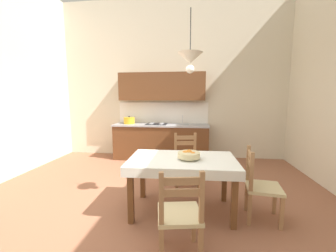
# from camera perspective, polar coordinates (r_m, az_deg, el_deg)

# --- Properties ---
(ground_plane) EXTENTS (6.41, 6.32, 0.10)m
(ground_plane) POSITION_cam_1_polar(r_m,az_deg,el_deg) (3.19, -5.49, -22.80)
(ground_plane) COLOR #935B42
(wall_back) EXTENTS (6.41, 0.12, 4.09)m
(wall_back) POSITION_cam_1_polar(r_m,az_deg,el_deg) (5.66, 0.95, 12.49)
(wall_back) COLOR beige
(wall_back) RESTS_ON ground_plane
(kitchen_cabinetry) EXTENTS (2.41, 0.63, 2.20)m
(kitchen_cabinetry) POSITION_cam_1_polar(r_m,az_deg,el_deg) (5.38, -1.87, 0.07)
(kitchen_cabinetry) COLOR brown
(kitchen_cabinetry) RESTS_ON ground_plane
(dining_table) EXTENTS (1.47, 0.93, 0.75)m
(dining_table) POSITION_cam_1_polar(r_m,az_deg,el_deg) (2.92, 3.92, -11.24)
(dining_table) COLOR brown
(dining_table) RESTS_ON ground_plane
(dining_chair_window_side) EXTENTS (0.47, 0.47, 0.93)m
(dining_chair_window_side) POSITION_cam_1_polar(r_m,az_deg,el_deg) (3.03, 23.80, -14.82)
(dining_chair_window_side) COLOR #D1BC89
(dining_chair_window_side) RESTS_ON ground_plane
(dining_chair_camera_side) EXTENTS (0.49, 0.49, 0.93)m
(dining_chair_camera_side) POSITION_cam_1_polar(r_m,az_deg,el_deg) (2.20, 3.19, -23.10)
(dining_chair_camera_side) COLOR #D1BC89
(dining_chair_camera_side) RESTS_ON ground_plane
(dining_chair_kitchen_side) EXTENTS (0.49, 0.49, 0.93)m
(dining_chair_kitchen_side) POSITION_cam_1_polar(r_m,az_deg,el_deg) (3.82, 4.94, -9.48)
(dining_chair_kitchen_side) COLOR #D1BC89
(dining_chair_kitchen_side) RESTS_ON ground_plane
(fruit_bowl) EXTENTS (0.30, 0.30, 0.12)m
(fruit_bowl) POSITION_cam_1_polar(r_m,az_deg,el_deg) (2.84, 5.69, -7.81)
(fruit_bowl) COLOR beige
(fruit_bowl) RESTS_ON dining_table
(pendant_lamp) EXTENTS (0.32, 0.32, 0.80)m
(pendant_lamp) POSITION_cam_1_polar(r_m,az_deg,el_deg) (2.84, 6.06, 17.73)
(pendant_lamp) COLOR black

